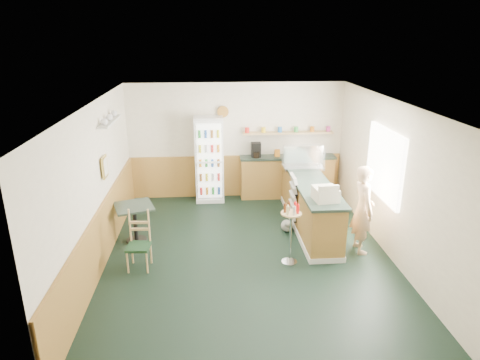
{
  "coord_description": "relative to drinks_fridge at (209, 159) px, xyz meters",
  "views": [
    {
      "loc": [
        -0.63,
        -6.73,
        3.77
      ],
      "look_at": [
        -0.09,
        0.6,
        1.21
      ],
      "focal_mm": 32.0,
      "sensor_mm": 36.0,
      "label": 1
    }
  ],
  "objects": [
    {
      "name": "cash_register",
      "position": [
        1.99,
        -2.72,
        0.14
      ],
      "size": [
        0.43,
        0.45,
        0.23
      ],
      "primitive_type": "cube",
      "rotation": [
        0.0,
        0.0,
        0.09
      ],
      "color": "beige",
      "rests_on": "service_counter"
    },
    {
      "name": "drinks_fridge",
      "position": [
        0.0,
        0.0,
        0.0
      ],
      "size": [
        0.65,
        0.54,
        1.97
      ],
      "color": "white",
      "rests_on": "ground"
    },
    {
      "name": "cafe_chair",
      "position": [
        -1.2,
        -2.97,
        -0.46
      ],
      "size": [
        0.4,
        0.4,
        1.0
      ],
      "rotation": [
        0.0,
        0.0,
        -0.08
      ],
      "color": "black",
      "rests_on": "ground"
    },
    {
      "name": "cafe_table",
      "position": [
        -1.41,
        -2.05,
        -0.47
      ],
      "size": [
        0.84,
        0.84,
        0.73
      ],
      "rotation": [
        0.0,
        0.0,
        0.32
      ],
      "color": "black",
      "rests_on": "ground"
    },
    {
      "name": "newspaper_rack",
      "position": [
        1.63,
        -1.75,
        -0.3
      ],
      "size": [
        0.09,
        0.46,
        0.91
      ],
      "color": "black",
      "rests_on": "ground"
    },
    {
      "name": "condiment_stand",
      "position": [
        1.34,
        -3.05,
        -0.28
      ],
      "size": [
        0.35,
        0.35,
        1.08
      ],
      "rotation": [
        0.0,
        0.0,
        -0.27
      ],
      "color": "silver",
      "rests_on": "ground"
    },
    {
      "name": "service_counter",
      "position": [
        1.99,
        -1.67,
        -0.52
      ],
      "size": [
        0.68,
        3.01,
        1.01
      ],
      "color": "#AC7C37",
      "rests_on": "ground"
    },
    {
      "name": "room_envelope",
      "position": [
        0.41,
        -2.01,
        0.54
      ],
      "size": [
        5.04,
        6.02,
        2.72
      ],
      "color": "beige",
      "rests_on": "ground"
    },
    {
      "name": "dog_doorstop",
      "position": [
        1.51,
        -1.86,
        -0.85
      ],
      "size": [
        0.24,
        0.31,
        0.29
      ],
      "rotation": [
        0.0,
        0.0,
        0.33
      ],
      "color": "gray",
      "rests_on": "ground"
    },
    {
      "name": "ground",
      "position": [
        0.64,
        -2.74,
        -0.99
      ],
      "size": [
        6.0,
        6.0,
        0.0
      ],
      "primitive_type": "plane",
      "color": "black",
      "rests_on": "ground"
    },
    {
      "name": "shopkeeper",
      "position": [
        2.69,
        -2.71,
        -0.18
      ],
      "size": [
        0.4,
        0.54,
        1.61
      ],
      "primitive_type": "imported",
      "rotation": [
        0.0,
        0.0,
        1.59
      ],
      "color": "tan",
      "rests_on": "ground"
    },
    {
      "name": "display_case",
      "position": [
        1.99,
        -0.91,
        0.26
      ],
      "size": [
        0.84,
        0.44,
        0.48
      ],
      "color": "silver",
      "rests_on": "service_counter"
    },
    {
      "name": "back_counter",
      "position": [
        1.82,
        0.06,
        -0.44
      ],
      "size": [
        2.24,
        0.42,
        1.69
      ],
      "color": "#AC7C37",
      "rests_on": "ground"
    }
  ]
}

